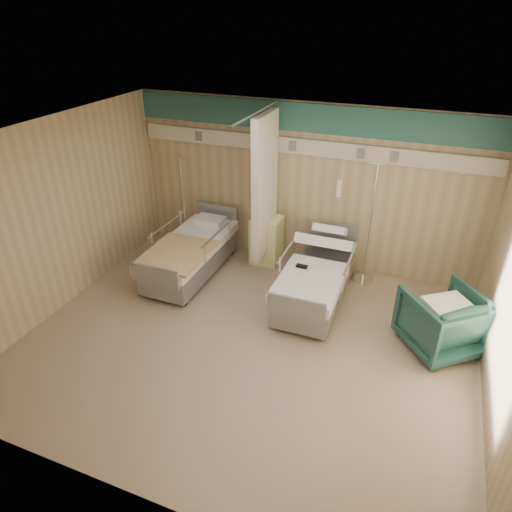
# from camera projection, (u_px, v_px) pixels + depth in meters

# --- Properties ---
(ground) EXTENTS (6.00, 5.00, 0.00)m
(ground) POSITION_uv_depth(u_px,v_px,m) (248.00, 341.00, 6.37)
(ground) COLOR #A0846E
(ground) RESTS_ON ground
(room_walls) EXTENTS (6.04, 5.04, 2.82)m
(room_walls) POSITION_uv_depth(u_px,v_px,m) (252.00, 211.00, 5.67)
(room_walls) COLOR tan
(room_walls) RESTS_ON ground
(bed_right) EXTENTS (1.00, 2.16, 0.63)m
(bed_right) POSITION_uv_depth(u_px,v_px,m) (316.00, 284.00, 7.07)
(bed_right) COLOR white
(bed_right) RESTS_ON ground
(bed_left) EXTENTS (1.00, 2.16, 0.63)m
(bed_left) POSITION_uv_depth(u_px,v_px,m) (191.00, 258.00, 7.78)
(bed_left) COLOR white
(bed_left) RESTS_ON ground
(bedside_cabinet) EXTENTS (0.50, 0.48, 0.85)m
(bedside_cabinet) POSITION_uv_depth(u_px,v_px,m) (267.00, 240.00, 8.12)
(bedside_cabinet) COLOR #EDEA94
(bedside_cabinet) RESTS_ON ground
(visitor_armchair) EXTENTS (1.31, 1.32, 0.86)m
(visitor_armchair) POSITION_uv_depth(u_px,v_px,m) (442.00, 321.00, 6.05)
(visitor_armchair) COLOR #1B453E
(visitor_armchair) RESTS_ON ground
(waffle_blanket) EXTENTS (0.73, 0.72, 0.06)m
(waffle_blanket) POSITION_uv_depth(u_px,v_px,m) (452.00, 294.00, 5.80)
(waffle_blanket) COLOR white
(waffle_blanket) RESTS_ON visitor_armchair
(iv_stand_right) EXTENTS (0.37, 0.37, 2.05)m
(iv_stand_right) POSITION_uv_depth(u_px,v_px,m) (365.00, 259.00, 7.54)
(iv_stand_right) COLOR silver
(iv_stand_right) RESTS_ON ground
(iv_stand_left) EXTENTS (0.33, 0.33, 1.82)m
(iv_stand_left) POSITION_uv_depth(u_px,v_px,m) (186.00, 233.00, 8.49)
(iv_stand_left) COLOR silver
(iv_stand_left) RESTS_ON ground
(call_remote) EXTENTS (0.17, 0.08, 0.04)m
(call_remote) POSITION_uv_depth(u_px,v_px,m) (302.00, 266.00, 6.88)
(call_remote) COLOR black
(call_remote) RESTS_ON bed_right
(tan_blanket) EXTENTS (0.97, 1.21, 0.04)m
(tan_blanket) POSITION_uv_depth(u_px,v_px,m) (177.00, 253.00, 7.23)
(tan_blanket) COLOR tan
(tan_blanket) RESTS_ON bed_left
(toiletry_bag) EXTENTS (0.25, 0.17, 0.13)m
(toiletry_bag) POSITION_uv_depth(u_px,v_px,m) (267.00, 213.00, 7.95)
(toiletry_bag) COLOR black
(toiletry_bag) RESTS_ON bedside_cabinet
(white_cup) EXTENTS (0.10, 0.10, 0.14)m
(white_cup) POSITION_uv_depth(u_px,v_px,m) (262.00, 214.00, 7.91)
(white_cup) COLOR white
(white_cup) RESTS_ON bedside_cabinet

